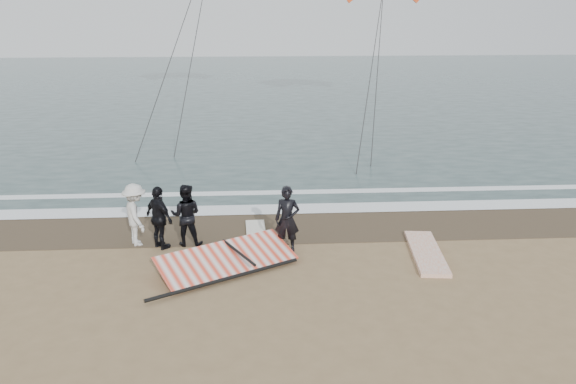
% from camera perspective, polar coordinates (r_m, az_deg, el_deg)
% --- Properties ---
extents(ground, '(120.00, 120.00, 0.00)m').
position_cam_1_polar(ground, '(13.09, 0.49, -10.93)').
color(ground, '#8C704C').
rests_on(ground, ground).
extents(sea, '(120.00, 54.00, 0.02)m').
position_cam_1_polar(sea, '(44.82, -2.36, 10.47)').
color(sea, '#233838').
rests_on(sea, ground).
extents(wet_sand, '(120.00, 2.80, 0.01)m').
position_cam_1_polar(wet_sand, '(17.13, -0.51, -3.44)').
color(wet_sand, '#4C3D2B').
rests_on(wet_sand, ground).
extents(foam_near, '(120.00, 0.90, 0.01)m').
position_cam_1_polar(foam_near, '(18.43, -0.73, -1.73)').
color(foam_near, white).
rests_on(foam_near, sea).
extents(foam_far, '(120.00, 0.45, 0.01)m').
position_cam_1_polar(foam_far, '(20.03, -0.95, -0.03)').
color(foam_far, white).
rests_on(foam_far, sea).
extents(man_main, '(0.74, 0.56, 1.84)m').
position_cam_1_polar(man_main, '(15.13, -0.08, -2.79)').
color(man_main, black).
rests_on(man_main, ground).
extents(board_white, '(1.05, 2.81, 0.11)m').
position_cam_1_polar(board_white, '(15.69, 13.87, -6.00)').
color(board_white, white).
rests_on(board_white, ground).
extents(board_cream, '(0.65, 2.13, 0.09)m').
position_cam_1_polar(board_cream, '(16.42, -3.24, -4.34)').
color(board_cream, silver).
rests_on(board_cream, ground).
extents(trio_cluster, '(2.40, 1.48, 1.79)m').
position_cam_1_polar(trio_cluster, '(15.89, -13.08, -2.35)').
color(trio_cluster, black).
rests_on(trio_cluster, ground).
extents(sail_rig, '(3.71, 3.21, 0.49)m').
position_cam_1_polar(sail_rig, '(14.63, -6.44, -6.82)').
color(sail_rig, black).
rests_on(sail_rig, ground).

